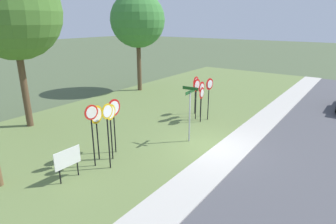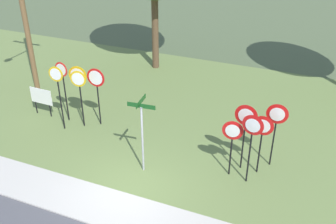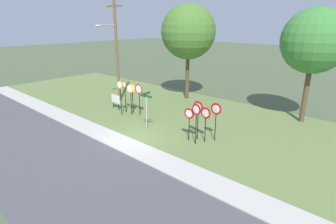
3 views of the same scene
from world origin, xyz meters
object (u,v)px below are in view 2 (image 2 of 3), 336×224
at_px(stop_sign_far_right, 97,84).
at_px(yield_sign_far_right, 232,136).
at_px(stop_sign_far_left, 79,81).
at_px(notice_board, 41,98).
at_px(yield_sign_far_left, 245,122).
at_px(yield_sign_near_right, 276,121).
at_px(street_name_post, 142,129).
at_px(yield_sign_center, 262,132).
at_px(stop_sign_far_center, 58,86).
at_px(stop_sign_near_left, 79,87).
at_px(yield_sign_near_left, 252,134).
at_px(stop_sign_near_right, 63,80).

height_order(stop_sign_far_right, yield_sign_far_right, stop_sign_far_right).
xyz_separation_m(stop_sign_far_left, notice_board, (-1.79, -0.33, -0.95)).
relative_size(stop_sign_far_right, yield_sign_far_left, 1.00).
bearing_deg(stop_sign_far_right, yield_sign_near_right, -3.12).
height_order(street_name_post, notice_board, street_name_post).
height_order(stop_sign_far_right, yield_sign_center, stop_sign_far_right).
height_order(yield_sign_far_left, yield_sign_center, yield_sign_far_left).
xyz_separation_m(stop_sign_far_left, stop_sign_far_center, (-0.27, -0.97, 0.17)).
bearing_deg(stop_sign_far_center, yield_sign_center, -3.90).
height_order(stop_sign_near_left, notice_board, stop_sign_near_left).
bearing_deg(street_name_post, notice_board, 157.28).
xyz_separation_m(stop_sign_near_left, stop_sign_far_left, (-0.35, 0.47, -0.01)).
distance_m(stop_sign_far_left, yield_sign_near_left, 7.52).
bearing_deg(yield_sign_near_right, stop_sign_near_right, 177.96).
height_order(yield_sign_near_right, yield_sign_far_right, yield_sign_near_right).
relative_size(stop_sign_far_left, stop_sign_far_right, 0.97).
xyz_separation_m(stop_sign_near_left, stop_sign_near_right, (-0.87, 0.15, 0.10)).
xyz_separation_m(stop_sign_far_center, street_name_post, (4.20, -1.20, -0.28)).
relative_size(stop_sign_near_right, yield_sign_near_left, 1.04).
bearing_deg(notice_board, stop_sign_near_right, 1.79).
xyz_separation_m(stop_sign_far_right, notice_board, (-2.70, -0.24, -1.01)).
relative_size(stop_sign_near_right, stop_sign_far_center, 0.96).
distance_m(stop_sign_near_left, yield_sign_far_right, 6.45).
distance_m(stop_sign_far_center, yield_sign_near_right, 8.25).
relative_size(yield_sign_far_right, street_name_post, 0.76).
distance_m(stop_sign_far_center, yield_sign_center, 7.89).
height_order(stop_sign_far_right, street_name_post, street_name_post).
relative_size(yield_sign_near_right, notice_board, 1.95).
height_order(stop_sign_far_right, notice_board, stop_sign_far_right).
relative_size(stop_sign_far_left, yield_sign_far_right, 1.15).
bearing_deg(stop_sign_far_left, yield_sign_near_right, -11.02).
relative_size(stop_sign_far_right, yield_sign_far_right, 1.19).
bearing_deg(yield_sign_near_left, yield_sign_far_left, 125.70).
bearing_deg(yield_sign_center, stop_sign_far_center, -177.67).
bearing_deg(yield_sign_far_right, stop_sign_far_center, 170.69).
height_order(yield_sign_near_left, notice_board, yield_sign_near_left).
height_order(yield_sign_near_left, yield_sign_center, yield_sign_near_left).
bearing_deg(yield_sign_far_left, yield_sign_far_right, -117.11).
height_order(stop_sign_far_center, notice_board, stop_sign_far_center).
bearing_deg(stop_sign_near_left, stop_sign_near_right, 160.05).
xyz_separation_m(stop_sign_near_right, yield_sign_far_right, (7.26, -0.96, -0.32)).
distance_m(yield_sign_far_right, yield_sign_center, 1.00).
height_order(yield_sign_near_right, notice_board, yield_sign_near_right).
xyz_separation_m(stop_sign_far_right, yield_sign_center, (6.69, -0.70, -0.18)).
relative_size(stop_sign_near_right, street_name_post, 0.95).
bearing_deg(stop_sign_far_left, notice_board, -179.15).
height_order(yield_sign_far_left, street_name_post, street_name_post).
xyz_separation_m(stop_sign_far_right, yield_sign_far_left, (6.11, -0.68, 0.04)).
bearing_deg(yield_sign_far_right, yield_sign_near_right, 35.60).
height_order(stop_sign_near_right, notice_board, stop_sign_near_right).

